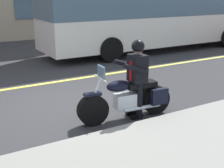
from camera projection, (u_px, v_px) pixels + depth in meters
The scene contains 5 objects.
ground_plane at pixel (71, 104), 7.60m from camera, with size 80.00×80.00×0.00m, color #333335.
lane_center_stripe at pixel (45, 84), 9.25m from camera, with size 60.00×0.16×0.01m, color #E5DB4C.
motorcycle_main at pixel (129, 99), 6.63m from camera, with size 2.22×0.72×1.26m.
rider_main at pixel (137, 72), 6.53m from camera, with size 0.66×0.59×1.74m.
bus_near at pixel (157, 10), 14.11m from camera, with size 11.05×2.70×3.30m.
Camera 1 is at (2.69, 6.68, 2.71)m, focal length 48.47 mm.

